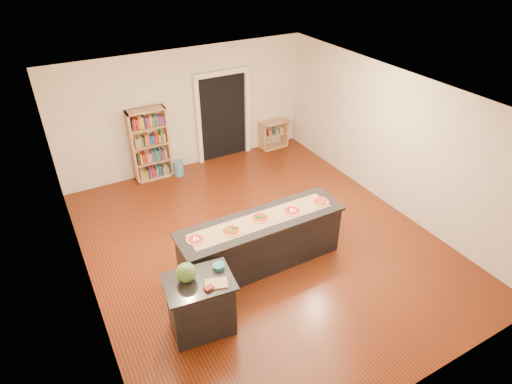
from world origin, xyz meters
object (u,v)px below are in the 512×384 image
side_counter (201,305)px  watermelon (186,272)px  kitchen_island (262,242)px  low_shelf (274,134)px  waste_bin (178,168)px  bookshelf (150,145)px

side_counter → watermelon: watermelon is taller
kitchen_island → low_shelf: 4.58m
waste_bin → low_shelf: bearing=3.3°
side_counter → watermelon: (-0.13, 0.10, 0.60)m
kitchen_island → bookshelf: bearing=100.6°
kitchen_island → waste_bin: size_ratio=8.04×
bookshelf → side_counter: bearing=-99.1°
side_counter → low_shelf: (3.99, 4.61, -0.11)m
side_counter → bookshelf: (0.74, 4.61, 0.37)m
side_counter → watermelon: size_ratio=3.40×
bookshelf → low_shelf: bearing=-0.1°
side_counter → waste_bin: 4.64m
kitchen_island → waste_bin: 3.67m
kitchen_island → bookshelf: bookshelf is taller
low_shelf → waste_bin: low_shelf is taller
kitchen_island → side_counter: size_ratio=3.03×
kitchen_island → waste_bin: bearing=92.8°
bookshelf → waste_bin: bookshelf is taller
kitchen_island → bookshelf: 3.90m
low_shelf → watermelon: size_ratio=2.63×
watermelon → bookshelf: bearing=79.1°
bookshelf → kitchen_island: bearing=-79.5°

